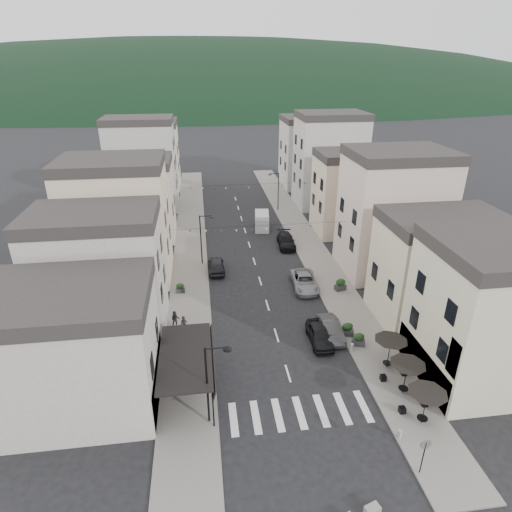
{
  "coord_description": "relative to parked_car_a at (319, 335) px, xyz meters",
  "views": [
    {
      "loc": [
        -5.82,
        -19.21,
        21.81
      ],
      "look_at": [
        -0.6,
        19.94,
        3.5
      ],
      "focal_mm": 30.0,
      "sensor_mm": 36.0,
      "label": 1
    }
  ],
  "objects": [
    {
      "name": "ground",
      "position": [
        -3.4,
        -9.56,
        -0.73
      ],
      "size": [
        700.0,
        700.0,
        0.0
      ],
      "primitive_type": "plane",
      "color": "black",
      "rests_on": "ground"
    },
    {
      "name": "sidewalk_left",
      "position": [
        -10.9,
        22.44,
        -0.67
      ],
      "size": [
        4.0,
        76.0,
        0.12
      ],
      "primitive_type": "cube",
      "color": "slate",
      "rests_on": "ground"
    },
    {
      "name": "sidewalk_right",
      "position": [
        4.1,
        22.44,
        -0.67
      ],
      "size": [
        4.0,
        76.0,
        0.12
      ],
      "primitive_type": "cube",
      "color": "slate",
      "rests_on": "ground"
    },
    {
      "name": "hill_backdrop",
      "position": [
        -3.4,
        290.44,
        -0.73
      ],
      "size": [
        640.0,
        360.0,
        70.0
      ],
      "primitive_type": "ellipsoid",
      "color": "black",
      "rests_on": "ground"
    },
    {
      "name": "boutique_building",
      "position": [
        -18.9,
        -4.56,
        3.27
      ],
      "size": [
        12.0,
        8.0,
        8.0
      ],
      "primitive_type": "cube",
      "color": "#A7A199",
      "rests_on": "ground"
    },
    {
      "name": "bistro_building",
      "position": [
        11.1,
        -5.56,
        4.27
      ],
      "size": [
        10.0,
        8.0,
        10.0
      ],
      "primitive_type": "cube",
      "color": "beige",
      "rests_on": "ground"
    },
    {
      "name": "boutique_awning",
      "position": [
        -10.65,
        -4.56,
        2.38
      ],
      "size": [
        3.77,
        7.5,
        3.28
      ],
      "color": "black",
      "rests_on": "ground"
    },
    {
      "name": "buildings_row_left",
      "position": [
        -17.9,
        28.19,
        5.39
      ],
      "size": [
        10.2,
        54.16,
        14.0
      ],
      "color": "#A7A199",
      "rests_on": "ground"
    },
    {
      "name": "buildings_row_right",
      "position": [
        11.1,
        27.03,
        5.59
      ],
      "size": [
        10.2,
        54.16,
        14.5
      ],
      "color": "beige",
      "rests_on": "ground"
    },
    {
      "name": "cafe_terrace",
      "position": [
        4.3,
        -6.76,
        1.63
      ],
      "size": [
        2.5,
        8.1,
        2.53
      ],
      "color": "black",
      "rests_on": "ground"
    },
    {
      "name": "streetlamp_left_near",
      "position": [
        -9.22,
        -7.56,
        2.97
      ],
      "size": [
        1.7,
        0.56,
        6.0
      ],
      "color": "black",
      "rests_on": "ground"
    },
    {
      "name": "streetlamp_left_far",
      "position": [
        -9.22,
        16.44,
        2.97
      ],
      "size": [
        1.7,
        0.56,
        6.0
      ],
      "color": "black",
      "rests_on": "ground"
    },
    {
      "name": "streetlamp_right_far",
      "position": [
        2.42,
        34.44,
        2.97
      ],
      "size": [
        1.7,
        0.56,
        6.0
      ],
      "color": "black",
      "rests_on": "ground"
    },
    {
      "name": "traffic_sign",
      "position": [
        2.4,
        -13.06,
        1.2
      ],
      "size": [
        0.7,
        0.07,
        2.7
      ],
      "color": "black",
      "rests_on": "ground"
    },
    {
      "name": "bollards",
      "position": [
        -3.4,
        -4.06,
        -0.31
      ],
      "size": [
        11.66,
        10.26,
        0.6
      ],
      "color": "gray",
      "rests_on": "ground"
    },
    {
      "name": "bunting_near",
      "position": [
        -3.4,
        12.44,
        4.92
      ],
      "size": [
        19.0,
        0.28,
        0.62
      ],
      "color": "black",
      "rests_on": "ground"
    },
    {
      "name": "bunting_far",
      "position": [
        -3.4,
        28.44,
        4.92
      ],
      "size": [
        19.0,
        0.28,
        0.62
      ],
      "color": "black",
      "rests_on": "ground"
    },
    {
      "name": "parked_car_a",
      "position": [
        0.0,
        0.0,
        0.0
      ],
      "size": [
        1.75,
        4.3,
        1.46
      ],
      "primitive_type": "imported",
      "rotation": [
        0.0,
        0.0,
        -0.0
      ],
      "color": "black",
      "rests_on": "ground"
    },
    {
      "name": "parked_car_b",
      "position": [
        1.2,
        0.71,
        -0.02
      ],
      "size": [
        1.54,
        4.31,
        1.42
      ],
      "primitive_type": "imported",
      "rotation": [
        0.0,
        0.0,
        0.01
      ],
      "color": "#363638",
      "rests_on": "ground"
    },
    {
      "name": "parked_car_c",
      "position": [
        0.97,
        9.4,
        0.01
      ],
      "size": [
        2.79,
        5.48,
        1.48
      ],
      "primitive_type": "imported",
      "rotation": [
        0.0,
        0.0,
        -0.06
      ],
      "color": "gray",
      "rests_on": "ground"
    },
    {
      "name": "parked_car_d",
      "position": [
        1.2,
        20.34,
        -0.0
      ],
      "size": [
        2.34,
        5.12,
        1.45
      ],
      "primitive_type": "imported",
      "rotation": [
        0.0,
        0.0,
        -0.06
      ],
      "color": "black",
      "rests_on": "ground"
    },
    {
      "name": "parked_car_e",
      "position": [
        -7.96,
        14.41,
        0.03
      ],
      "size": [
        1.91,
        4.51,
        1.52
      ],
      "primitive_type": "imported",
      "rotation": [
        0.0,
        0.0,
        3.17
      ],
      "color": "black",
      "rests_on": "ground"
    },
    {
      "name": "delivery_van",
      "position": [
        -0.91,
        27.18,
        0.4
      ],
      "size": [
        2.5,
        5.0,
        2.3
      ],
      "rotation": [
        0.0,
        0.0,
        -0.13
      ],
      "color": "#BCBCBE",
      "rests_on": "ground"
    },
    {
      "name": "pedestrian_a",
      "position": [
        -11.28,
        2.62,
        0.23
      ],
      "size": [
        0.65,
        0.46,
        1.68
      ],
      "primitive_type": "imported",
      "rotation": [
        0.0,
        0.0,
        -0.11
      ],
      "color": "black",
      "rests_on": "sidewalk_left"
    },
    {
      "name": "pedestrian_b",
      "position": [
        -12.07,
        3.67,
        0.19
      ],
      "size": [
        0.8,
        0.64,
        1.61
      ],
      "primitive_type": "imported",
      "rotation": [
        0.0,
        0.0,
        0.04
      ],
      "color": "#261F2A",
      "rests_on": "sidewalk_left"
    },
    {
      "name": "concrete_block_a",
      "position": [
        -1.21,
        -14.98,
        -0.48
      ],
      "size": [
        0.91,
        0.72,
        0.5
      ],
      "primitive_type": "cube",
      "rotation": [
        0.0,
        0.0,
        0.31
      ],
      "color": "gray",
      "rests_on": "ground"
    },
    {
      "name": "planter_la",
      "position": [
        -9.4,
        -2.44,
        -0.08
      ],
      "size": [
        1.07,
        0.75,
        1.09
      ],
      "rotation": [
        0.0,
        0.0,
        0.24
      ],
      "color": "#303033",
      "rests_on": "sidewalk_left"
    },
    {
      "name": "planter_lb",
      "position": [
        -11.82,
        9.93,
        -0.12
      ],
      "size": [
        0.9,
        0.5,
        1.0
      ],
      "rotation": [
        0.0,
        0.0,
        -0.01
      ],
      "color": "#2E2E30",
      "rests_on": "sidewalk_left"
    },
    {
      "name": "planter_ra",
      "position": [
        3.06,
        -1.0,
        -0.05
      ],
      "size": [
        1.16,
        0.84,
        1.16
      ],
      "rotation": [
        0.0,
        0.0,
        -0.29
      ],
      "color": "#2D2E30",
      "rests_on": "sidewalk_right"
    },
    {
      "name": "planter_rb",
      "position": [
        2.6,
        0.51,
        -0.03
      ],
      "size": [
        1.18,
        0.83,
        1.2
      ],
      "rotation": [
        0.0,
        0.0,
        -0.25
      ],
      "color": "#313134",
      "rests_on": "sidewalk_right"
    },
    {
      "name": "planter_rc",
      "position": [
        4.47,
        8.25,
        0.0
      ],
      "size": [
        1.25,
        0.9,
        1.27
      ],
      "rotation": [
        0.0,
        0.0,
        0.27
      ],
      "color": "#2F2E31",
      "rests_on": "sidewalk_right"
    }
  ]
}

